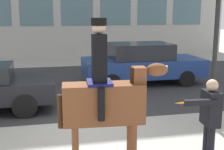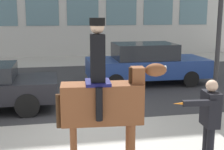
{
  "view_description": "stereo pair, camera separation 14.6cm",
  "coord_description": "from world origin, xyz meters",
  "px_view_note": "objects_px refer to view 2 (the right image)",
  "views": [
    {
      "loc": [
        -0.86,
        -7.13,
        2.75
      ],
      "look_at": [
        0.38,
        -1.42,
        1.58
      ],
      "focal_mm": 50.0,
      "sensor_mm": 36.0,
      "label": 1
    },
    {
      "loc": [
        -0.72,
        -7.16,
        2.75
      ],
      "look_at": [
        0.38,
        -1.42,
        1.58
      ],
      "focal_mm": 50.0,
      "sensor_mm": 36.0,
      "label": 2
    }
  ],
  "objects_px": {
    "pedestrian_bystander": "(209,119)",
    "traffic_light": "(221,6)",
    "street_car_far_lane": "(146,63)",
    "mounted_horse_lead": "(104,99)"
  },
  "relations": [
    {
      "from": "pedestrian_bystander",
      "to": "traffic_light",
      "type": "bearing_deg",
      "value": -116.35
    },
    {
      "from": "street_car_far_lane",
      "to": "traffic_light",
      "type": "distance_m",
      "value": 5.32
    },
    {
      "from": "mounted_horse_lead",
      "to": "street_car_far_lane",
      "type": "relative_size",
      "value": 0.58
    },
    {
      "from": "street_car_far_lane",
      "to": "traffic_light",
      "type": "relative_size",
      "value": 1.07
    },
    {
      "from": "mounted_horse_lead",
      "to": "street_car_far_lane",
      "type": "distance_m",
      "value": 7.41
    },
    {
      "from": "pedestrian_bystander",
      "to": "street_car_far_lane",
      "type": "relative_size",
      "value": 0.36
    },
    {
      "from": "street_car_far_lane",
      "to": "mounted_horse_lead",
      "type": "bearing_deg",
      "value": -112.29
    },
    {
      "from": "mounted_horse_lead",
      "to": "street_car_far_lane",
      "type": "height_order",
      "value": "mounted_horse_lead"
    },
    {
      "from": "pedestrian_bystander",
      "to": "street_car_far_lane",
      "type": "distance_m",
      "value": 7.08
    },
    {
      "from": "pedestrian_bystander",
      "to": "mounted_horse_lead",
      "type": "bearing_deg",
      "value": -0.31
    }
  ]
}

